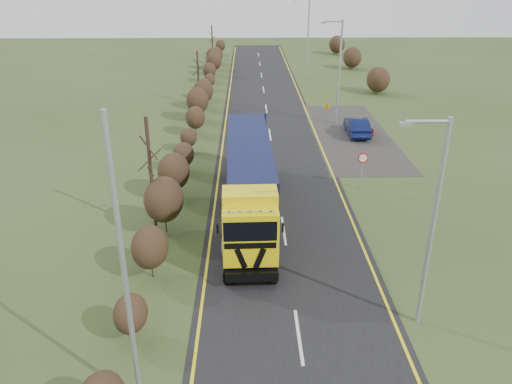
{
  "coord_description": "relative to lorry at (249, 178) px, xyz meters",
  "views": [
    {
      "loc": [
        -1.83,
        -18.38,
        12.34
      ],
      "look_at": [
        -1.42,
        3.8,
        2.29
      ],
      "focal_mm": 35.0,
      "sensor_mm": 36.0,
      "label": 1
    }
  ],
  "objects": [
    {
      "name": "left_pole",
      "position": [
        -3.46,
        -12.69,
        2.45
      ],
      "size": [
        0.16,
        0.16,
        9.3
      ],
      "primitive_type": "cylinder",
      "color": "#989B9E",
      "rests_on": "ground"
    },
    {
      "name": "road",
      "position": [
        1.74,
        4.21,
        -2.19
      ],
      "size": [
        8.0,
        120.0,
        0.02
      ],
      "primitive_type": "cube",
      "color": "black",
      "rests_on": "ground"
    },
    {
      "name": "streetlight_far",
      "position": [
        7.09,
        37.07,
        2.81
      ],
      "size": [
        1.93,
        0.18,
        9.1
      ],
      "color": "#989B9E",
      "rests_on": "ground"
    },
    {
      "name": "lorry",
      "position": [
        0.0,
        0.0,
        0.0
      ],
      "size": [
        2.72,
        13.96,
        3.88
      ],
      "rotation": [
        0.0,
        0.0,
        0.03
      ],
      "color": "black",
      "rests_on": "ground"
    },
    {
      "name": "streetlight_mid",
      "position": [
        7.44,
        17.2,
        2.48
      ],
      "size": [
        1.82,
        0.18,
        8.53
      ],
      "color": "#989B9E",
      "rests_on": "ground"
    },
    {
      "name": "hedgerow",
      "position": [
        -4.26,
        2.1,
        -0.58
      ],
      "size": [
        2.24,
        102.04,
        6.05
      ],
      "color": "#2F1E15",
      "rests_on": "ground"
    },
    {
      "name": "car_blue_sedan",
      "position": [
        8.68,
        14.07,
        -1.49
      ],
      "size": [
        1.57,
        4.31,
        1.41
      ],
      "primitive_type": "imported",
      "rotation": [
        0.0,
        0.0,
        3.12
      ],
      "color": "#0A123C",
      "rests_on": "ground"
    },
    {
      "name": "warning_board",
      "position": [
        6.77,
        17.83,
        -1.22
      ],
      "size": [
        0.63,
        0.11,
        1.66
      ],
      "color": "#989B9E",
      "rests_on": "ground"
    },
    {
      "name": "ground",
      "position": [
        1.74,
        -5.79,
        -2.2
      ],
      "size": [
        160.0,
        160.0,
        0.0
      ],
      "primitive_type": "plane",
      "color": "#32441D",
      "rests_on": "ground"
    },
    {
      "name": "layby",
      "position": [
        8.24,
        14.21,
        -2.19
      ],
      "size": [
        6.0,
        18.0,
        0.02
      ],
      "primitive_type": "cube",
      "color": "#2A2825",
      "rests_on": "ground"
    },
    {
      "name": "streetlight_near",
      "position": [
        6.25,
        -9.0,
        2.19
      ],
      "size": [
        1.71,
        0.18,
        8.01
      ],
      "color": "#989B9E",
      "rests_on": "ground"
    },
    {
      "name": "car_red_hatchback",
      "position": [
        8.9,
        14.49,
        -1.58
      ],
      "size": [
        1.98,
        3.79,
        1.23
      ],
      "primitive_type": "imported",
      "rotation": [
        0.0,
        0.0,
        3.29
      ],
      "color": "maroon",
      "rests_on": "ground"
    },
    {
      "name": "speed_sign",
      "position": [
        6.77,
        3.45,
        -0.58
      ],
      "size": [
        0.64,
        0.1,
        2.31
      ],
      "color": "#989B9E",
      "rests_on": "ground"
    },
    {
      "name": "lane_markings",
      "position": [
        1.74,
        3.9,
        -2.17
      ],
      "size": [
        7.52,
        116.0,
        0.01
      ],
      "color": "yellow",
      "rests_on": "road"
    }
  ]
}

